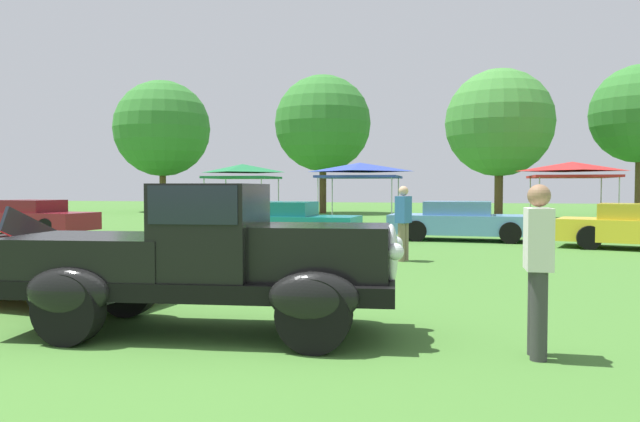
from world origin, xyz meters
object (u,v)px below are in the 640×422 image
object	(u,v)px
canopy_tent_left_field	(243,170)
canopy_tent_right_field	(572,169)
spectator_between_cars	(538,264)
canopy_tent_center_field	(360,169)
feature_pickup_truck	(206,257)
neighbor_convertible	(29,261)
show_car_skyblue	(462,221)
spectator_by_row	(403,220)
show_car_teal	(286,222)
show_car_burgundy	(34,218)

from	to	relation	value
canopy_tent_left_field	canopy_tent_right_field	size ratio (longest dim) A/B	0.90
spectator_between_cars	canopy_tent_center_field	bearing A→B (deg)	103.47
feature_pickup_truck	neighbor_convertible	bearing A→B (deg)	159.06
spectator_between_cars	canopy_tent_left_field	world-z (taller)	canopy_tent_left_field
spectator_between_cars	canopy_tent_left_field	xyz separation A→B (m)	(-10.12, 20.00, 1.51)
neighbor_convertible	show_car_skyblue	size ratio (longest dim) A/B	0.94
spectator_between_cars	canopy_tent_right_field	size ratio (longest dim) A/B	0.52
canopy_tent_left_field	canopy_tent_center_field	size ratio (longest dim) A/B	0.87
neighbor_convertible	canopy_tent_left_field	distance (m)	18.83
show_car_skyblue	canopy_tent_center_field	size ratio (longest dim) A/B	1.40
canopy_tent_left_field	neighbor_convertible	bearing A→B (deg)	-80.00
spectator_by_row	spectator_between_cars	bearing A→B (deg)	-75.92
neighbor_convertible	show_car_teal	distance (m)	10.12
canopy_tent_center_field	feature_pickup_truck	bearing A→B (deg)	-86.64
show_car_burgundy	show_car_skyblue	bearing A→B (deg)	3.63
show_car_burgundy	canopy_tent_left_field	distance (m)	9.29
feature_pickup_truck	spectator_by_row	size ratio (longest dim) A/B	2.69
neighbor_convertible	show_car_burgundy	world-z (taller)	neighbor_convertible
neighbor_convertible	canopy_tent_right_field	bearing A→B (deg)	60.22
canopy_tent_left_field	canopy_tent_center_field	bearing A→B (deg)	-4.35
feature_pickup_truck	spectator_between_cars	xyz separation A→B (m)	(3.56, -0.29, 0.05)
spectator_between_cars	show_car_skyblue	bearing A→B (deg)	92.22
spectator_between_cars	canopy_tent_center_field	xyz separation A→B (m)	(-4.69, 19.59, 1.51)
spectator_between_cars	canopy_tent_left_field	bearing A→B (deg)	116.83
show_car_skyblue	show_car_burgundy	bearing A→B (deg)	-176.37
show_car_teal	canopy_tent_right_field	bearing A→B (deg)	42.45
spectator_by_row	canopy_tent_center_field	size ratio (longest dim) A/B	0.50
spectator_by_row	canopy_tent_right_field	world-z (taller)	canopy_tent_right_field
show_car_teal	canopy_tent_center_field	distance (m)	8.25
neighbor_convertible	canopy_tent_left_field	bearing A→B (deg)	100.00
show_car_skyblue	neighbor_convertible	bearing A→B (deg)	-118.46
show_car_burgundy	canopy_tent_left_field	world-z (taller)	canopy_tent_left_field
feature_pickup_truck	show_car_teal	bearing A→B (deg)	100.91
feature_pickup_truck	show_car_teal	distance (m)	11.53
neighbor_convertible	show_car_skyblue	bearing A→B (deg)	61.54
feature_pickup_truck	show_car_skyblue	world-z (taller)	feature_pickup_truck
canopy_tent_center_field	neighbor_convertible	bearing A→B (deg)	-96.87
canopy_tent_left_field	show_car_skyblue	bearing A→B (deg)	-35.03
show_car_skyblue	canopy_tent_left_field	world-z (taller)	canopy_tent_left_field
canopy_tent_center_field	canopy_tent_right_field	bearing A→B (deg)	5.94
spectator_between_cars	canopy_tent_left_field	size ratio (longest dim) A/B	0.58
feature_pickup_truck	show_car_burgundy	world-z (taller)	feature_pickup_truck
spectator_by_row	canopy_tent_right_field	distance (m)	14.28
neighbor_convertible	show_car_skyblue	xyz separation A→B (m)	(6.35, 11.72, 0.02)
spectator_between_cars	spectator_by_row	distance (m)	7.79
canopy_tent_center_field	spectator_by_row	bearing A→B (deg)	-76.92
feature_pickup_truck	neighbor_convertible	distance (m)	3.55
neighbor_convertible	canopy_tent_center_field	distance (m)	18.26
show_car_skyblue	spectator_by_row	bearing A→B (deg)	-103.60
feature_pickup_truck	canopy_tent_left_field	xyz separation A→B (m)	(-6.56, 19.72, 1.56)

